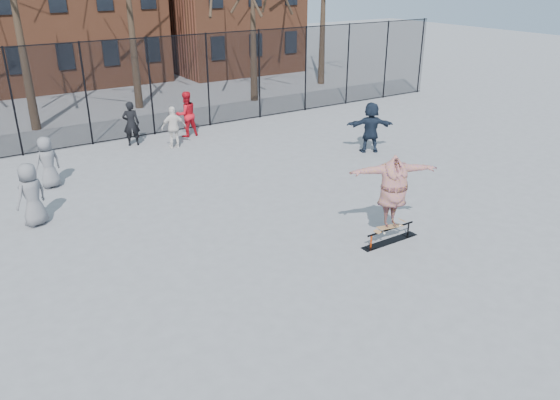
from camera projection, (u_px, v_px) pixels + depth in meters
ground at (313, 277)px, 12.48m from camera, size 100.00×100.00×0.00m
skate_rail at (390, 236)px, 14.02m from camera, size 1.74×0.27×0.38m
skateboard at (390, 227)px, 13.89m from camera, size 0.84×0.20×0.10m
skater at (393, 191)px, 13.51m from camera, size 2.36×1.43×1.86m
bystander_grey at (48, 162)px, 17.24m from camera, size 0.93×0.73×1.67m
bystander_black at (131, 124)px, 21.35m from camera, size 0.74×0.59×1.76m
bystander_red at (186, 114)px, 22.50m from camera, size 0.94×0.75×1.87m
bystander_white at (174, 127)px, 21.07m from camera, size 1.02×0.58×1.64m
bystander_navy at (371, 127)px, 20.58m from camera, size 1.83×1.37×1.92m
bystander_extra at (31, 195)px, 14.66m from camera, size 1.03×0.89×1.77m
fence at (121, 89)px, 21.70m from camera, size 34.03×0.07×4.00m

